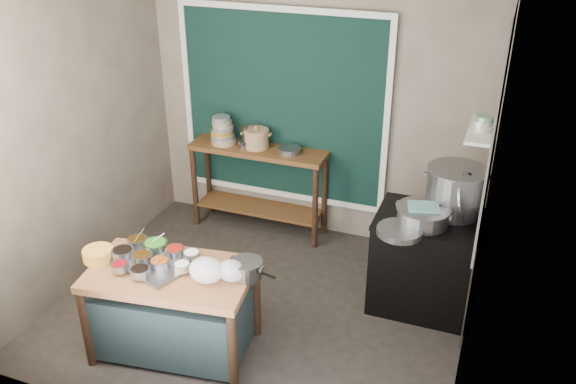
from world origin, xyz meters
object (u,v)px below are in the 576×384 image
at_px(prep_table, 174,311).
at_px(yellow_basin, 98,254).
at_px(stove_block, 427,263).
at_px(steamer, 423,216).
at_px(back_counter, 259,189).
at_px(ceramic_crock, 256,139).
at_px(saucepan, 247,269).
at_px(condiment_tray, 153,262).
at_px(utensil_cup, 245,144).
at_px(stock_pot, 455,191).

bearing_deg(prep_table, yellow_basin, 177.20).
bearing_deg(stove_block, yellow_basin, -150.33).
relative_size(prep_table, steamer, 2.77).
bearing_deg(stove_block, back_counter, 158.98).
bearing_deg(ceramic_crock, saucepan, -68.96).
xyz_separation_m(stove_block, steamer, (-0.07, -0.12, 0.53)).
bearing_deg(steamer, condiment_tray, -148.94).
bearing_deg(yellow_basin, utensil_cup, 80.47).
xyz_separation_m(back_counter, steamer, (1.83, -0.85, 0.48)).
xyz_separation_m(saucepan, ceramic_crock, (-0.73, 1.89, 0.22)).
bearing_deg(ceramic_crock, steamer, -24.90).
height_order(ceramic_crock, steamer, ceramic_crock).
height_order(saucepan, steamer, steamer).
height_order(prep_table, yellow_basin, yellow_basin).
bearing_deg(condiment_tray, yellow_basin, -167.20).
relative_size(prep_table, stove_block, 1.39).
height_order(prep_table, condiment_tray, condiment_tray).
distance_m(utensil_cup, steamer, 2.13).
xyz_separation_m(back_counter, ceramic_crock, (-0.02, 0.00, 0.57)).
relative_size(back_counter, stove_block, 1.61).
height_order(yellow_basin, saucepan, saucepan).
bearing_deg(ceramic_crock, utensil_cup, -158.30).
height_order(saucepan, ceramic_crock, ceramic_crock).
xyz_separation_m(stove_block, stock_pot, (0.14, 0.17, 0.66)).
relative_size(condiment_tray, steamer, 1.34).
relative_size(back_counter, stock_pot, 2.81).
relative_size(prep_table, back_counter, 0.86).
bearing_deg(back_counter, condiment_tray, -91.16).
distance_m(yellow_basin, stock_pot, 2.95).
relative_size(yellow_basin, utensil_cup, 1.76).
relative_size(saucepan, stock_pot, 0.48).
bearing_deg(steamer, yellow_basin, -151.99).
relative_size(ceramic_crock, stock_pot, 0.52).
xyz_separation_m(prep_table, yellow_basin, (-0.60, -0.05, 0.42)).
bearing_deg(steamer, ceramic_crock, 155.10).
xyz_separation_m(condiment_tray, yellow_basin, (-0.43, -0.10, 0.03)).
height_order(back_counter, ceramic_crock, ceramic_crock).
xyz_separation_m(utensil_cup, ceramic_crock, (0.11, 0.05, 0.05)).
bearing_deg(prep_table, ceramic_crock, 86.52).
relative_size(yellow_basin, steamer, 0.53).
distance_m(back_counter, condiment_tray, 2.00).
bearing_deg(stock_pot, yellow_basin, -148.85).
distance_m(back_counter, ceramic_crock, 0.57).
distance_m(back_counter, stock_pot, 2.20).
bearing_deg(utensil_cup, steamer, -22.50).
bearing_deg(saucepan, stove_block, 56.17).
relative_size(prep_table, stock_pot, 2.42).
xyz_separation_m(prep_table, stock_pot, (1.91, 1.47, 0.71)).
bearing_deg(saucepan, yellow_basin, -158.93).
xyz_separation_m(ceramic_crock, stock_pot, (2.06, -0.56, 0.04)).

